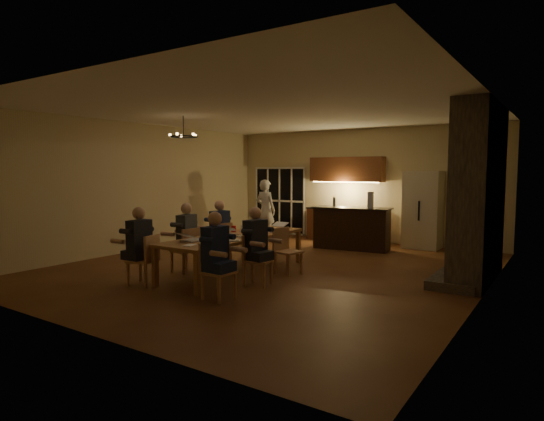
{
  "coord_description": "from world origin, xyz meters",
  "views": [
    {
      "loc": [
        5.12,
        -7.78,
        2.01
      ],
      "look_at": [
        -0.24,
        0.3,
        1.16
      ],
      "focal_mm": 30.0,
      "sensor_mm": 36.0,
      "label": 1
    }
  ],
  "objects_px": {
    "chandelier": "(183,137)",
    "bar_blender": "(371,200)",
    "person_left_near": "(140,246)",
    "chair_left_far": "(219,243)",
    "laptop_b": "(213,236)",
    "refrigerator": "(423,210)",
    "can_cola": "(266,225)",
    "person_left_mid": "(187,238)",
    "laptop_c": "(228,229)",
    "person_right_near": "(215,256)",
    "laptop_f": "(277,225)",
    "dining_table": "(235,254)",
    "bar_island": "(352,228)",
    "mug_front": "(217,236)",
    "plate_left": "(195,239)",
    "person_right_mid": "(255,246)",
    "mug_back": "(242,227)",
    "laptop_a": "(190,235)",
    "chair_right_near": "(219,271)",
    "laptop_d": "(246,231)",
    "plate_near": "(233,240)",
    "standing_person": "(266,210)",
    "laptop_e": "(260,224)",
    "can_silver": "(211,237)",
    "chair_right_far": "(288,251)",
    "chair_right_mid": "(258,260)",
    "person_left_far": "(220,232)",
    "redcup_mid": "(234,229)",
    "plate_far": "(275,232)",
    "chair_left_mid": "(185,250)",
    "bar_bottle": "(334,202)",
    "mug_mid": "(256,230)",
    "chair_left_near": "(143,260)",
    "redcup_near": "(203,242)"
  },
  "relations": [
    {
      "from": "chandelier",
      "to": "redcup_mid",
      "type": "distance_m",
      "value": 2.34
    },
    {
      "from": "person_left_mid",
      "to": "chandelier",
      "type": "height_order",
      "value": "chandelier"
    },
    {
      "from": "can_cola",
      "to": "bar_blender",
      "type": "relative_size",
      "value": 0.29
    },
    {
      "from": "chandelier",
      "to": "bar_blender",
      "type": "relative_size",
      "value": 1.49
    },
    {
      "from": "person_right_mid",
      "to": "mug_back",
      "type": "xyz_separation_m",
      "value": [
        -1.23,
        1.25,
        0.11
      ]
    },
    {
      "from": "redcup_mid",
      "to": "standing_person",
      "type": "bearing_deg",
      "value": 114.11
    },
    {
      "from": "person_left_mid",
      "to": "plate_near",
      "type": "relative_size",
      "value": 5.2
    },
    {
      "from": "bar_island",
      "to": "laptop_a",
      "type": "xyz_separation_m",
      "value": [
        -1.0,
        -4.85,
        0.32
      ]
    },
    {
      "from": "person_left_far",
      "to": "plate_near",
      "type": "relative_size",
      "value": 5.2
    },
    {
      "from": "chair_right_far",
      "to": "standing_person",
      "type": "height_order",
      "value": "standing_person"
    },
    {
      "from": "standing_person",
      "to": "laptop_e",
      "type": "relative_size",
      "value": 5.5
    },
    {
      "from": "dining_table",
      "to": "bar_island",
      "type": "height_order",
      "value": "bar_island"
    },
    {
      "from": "chair_left_far",
      "to": "laptop_b",
      "type": "height_order",
      "value": "laptop_b"
    },
    {
      "from": "chair_right_near",
      "to": "laptop_d",
      "type": "height_order",
      "value": "laptop_d"
    },
    {
      "from": "person_left_near",
      "to": "bar_blender",
      "type": "bearing_deg",
      "value": 157.04
    },
    {
      "from": "chair_left_far",
      "to": "mug_mid",
      "type": "xyz_separation_m",
      "value": [
        1.05,
        -0.08,
        0.36
      ]
    },
    {
      "from": "laptop_a",
      "to": "dining_table",
      "type": "bearing_deg",
      "value": -98.07
    },
    {
      "from": "laptop_b",
      "to": "laptop_e",
      "type": "bearing_deg",
      "value": 69.84
    },
    {
      "from": "laptop_b",
      "to": "can_cola",
      "type": "relative_size",
      "value": 2.67
    },
    {
      "from": "chandelier",
      "to": "plate_near",
      "type": "relative_size",
      "value": 2.3
    },
    {
      "from": "chandelier",
      "to": "laptop_a",
      "type": "xyz_separation_m",
      "value": [
        1.45,
        -1.36,
        -1.89
      ]
    },
    {
      "from": "chair_right_mid",
      "to": "bar_blender",
      "type": "height_order",
      "value": "bar_blender"
    },
    {
      "from": "bar_bottle",
      "to": "mug_back",
      "type": "bearing_deg",
      "value": -102.08
    },
    {
      "from": "chair_right_far",
      "to": "chandelier",
      "type": "distance_m",
      "value": 3.45
    },
    {
      "from": "refrigerator",
      "to": "chair_left_mid",
      "type": "bearing_deg",
      "value": -119.79
    },
    {
      "from": "chair_left_near",
      "to": "chair_left_far",
      "type": "bearing_deg",
      "value": 168.11
    },
    {
      "from": "chandelier",
      "to": "plate_near",
      "type": "xyz_separation_m",
      "value": [
        2.05,
        -0.89,
        -1.99
      ]
    },
    {
      "from": "person_left_near",
      "to": "laptop_c",
      "type": "bearing_deg",
      "value": 157.07
    },
    {
      "from": "chair_right_far",
      "to": "person_left_mid",
      "type": "xyz_separation_m",
      "value": [
        -1.74,
        -1.0,
        0.24
      ]
    },
    {
      "from": "chair_right_mid",
      "to": "laptop_e",
      "type": "height_order",
      "value": "laptop_e"
    },
    {
      "from": "person_left_near",
      "to": "laptop_b",
      "type": "bearing_deg",
      "value": 124.25
    },
    {
      "from": "laptop_e",
      "to": "plate_left",
      "type": "bearing_deg",
      "value": 89.49
    },
    {
      "from": "refrigerator",
      "to": "chair_right_near",
      "type": "relative_size",
      "value": 2.25
    },
    {
      "from": "refrigerator",
      "to": "can_silver",
      "type": "height_order",
      "value": "refrigerator"
    },
    {
      "from": "laptop_d",
      "to": "can_silver",
      "type": "distance_m",
      "value": 0.78
    },
    {
      "from": "person_right_near",
      "to": "laptop_f",
      "type": "height_order",
      "value": "person_right_near"
    },
    {
      "from": "plate_far",
      "to": "laptop_c",
      "type": "bearing_deg",
      "value": -129.91
    },
    {
      "from": "bar_island",
      "to": "person_right_near",
      "type": "distance_m",
      "value": 5.42
    },
    {
      "from": "laptop_d",
      "to": "redcup_mid",
      "type": "distance_m",
      "value": 0.8
    },
    {
      "from": "chair_right_far",
      "to": "laptop_a",
      "type": "bearing_deg",
      "value": 155.55
    },
    {
      "from": "refrigerator",
      "to": "bar_island",
      "type": "xyz_separation_m",
      "value": [
        -1.46,
        -1.18,
        -0.46
      ]
    },
    {
      "from": "person_left_near",
      "to": "chair_left_far",
      "type": "bearing_deg",
      "value": -179.73
    },
    {
      "from": "redcup_near",
      "to": "can_cola",
      "type": "relative_size",
      "value": 1.0
    },
    {
      "from": "chair_left_far",
      "to": "person_left_mid",
      "type": "height_order",
      "value": "person_left_mid"
    },
    {
      "from": "standing_person",
      "to": "mug_back",
      "type": "relative_size",
      "value": 17.61
    },
    {
      "from": "chair_left_far",
      "to": "can_cola",
      "type": "relative_size",
      "value": 7.42
    },
    {
      "from": "mug_front",
      "to": "plate_left",
      "type": "height_order",
      "value": "mug_front"
    },
    {
      "from": "laptop_d",
      "to": "person_left_far",
      "type": "bearing_deg",
      "value": 154.99
    },
    {
      "from": "chair_right_mid",
      "to": "laptop_c",
      "type": "bearing_deg",
      "value": 50.94
    },
    {
      "from": "refrigerator",
      "to": "can_cola",
      "type": "bearing_deg",
      "value": -123.77
    }
  ]
}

